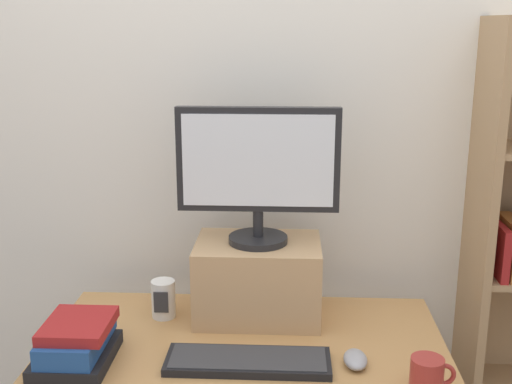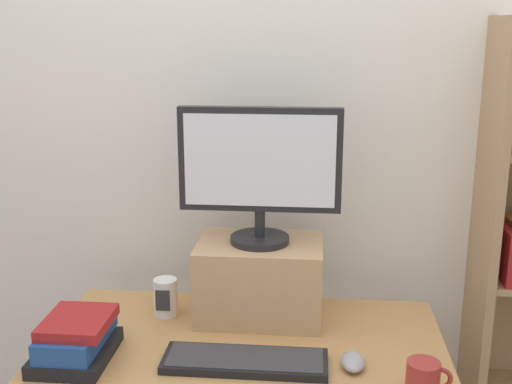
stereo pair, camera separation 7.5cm
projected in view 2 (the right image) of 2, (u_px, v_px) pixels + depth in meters
The scene contains 9 objects.
back_wall at pixel (259, 124), 2.21m from camera, with size 7.00×0.08×2.60m.
desk at pixel (243, 373), 1.87m from camera, with size 1.17×0.71×0.74m.
riser_box at pixel (260, 279), 2.01m from camera, with size 0.39×0.27×0.24m.
computer_monitor at pixel (260, 168), 1.92m from camera, with size 0.49×0.18×0.42m.
keyboard at pixel (245, 361), 1.74m from camera, with size 0.45×0.15×0.02m.
computer_mouse at pixel (353, 362), 1.73m from camera, with size 0.06×0.10×0.04m.
book_stack at pixel (76, 339), 1.77m from camera, with size 0.20×0.27×0.13m.
coffee_mug at pixel (424, 380), 1.58m from camera, with size 0.11×0.08×0.10m.
desk_speaker at pixel (166, 297), 2.03m from camera, with size 0.08×0.08×0.12m.
Camera 2 is at (0.19, -1.66, 1.64)m, focal length 45.00 mm.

